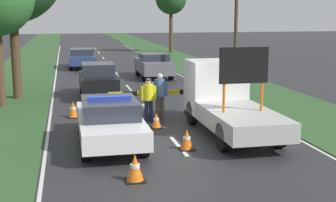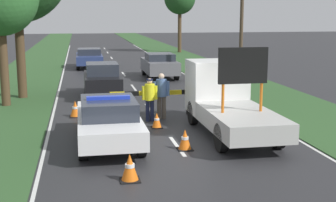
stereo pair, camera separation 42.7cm
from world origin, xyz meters
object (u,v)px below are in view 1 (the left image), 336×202
at_px(queued_car_suv_grey, 154,65).
at_px(traffic_cone_centre_front, 135,168).
at_px(traffic_cone_behind_barrier, 187,139).
at_px(police_officer, 149,96).
at_px(pedestrian_civilian, 160,92).
at_px(utility_pole, 237,3).
at_px(road_barrier, 151,95).
at_px(queued_car_hatch_blue, 82,58).
at_px(traffic_cone_near_truck, 73,109).
at_px(traffic_cone_near_police, 156,120).
at_px(police_car, 110,120).
at_px(work_truck, 226,100).
at_px(queued_car_sedan_black, 98,79).

bearing_deg(queued_car_suv_grey, traffic_cone_centre_front, 77.99).
bearing_deg(traffic_cone_behind_barrier, police_officer, 96.91).
distance_m(pedestrian_civilian, utility_pole, 10.20).
relative_size(traffic_cone_centre_front, traffic_cone_behind_barrier, 1.08).
distance_m(road_barrier, pedestrian_civilian, 0.65).
bearing_deg(queued_car_hatch_blue, traffic_cone_near_truck, 86.78).
relative_size(traffic_cone_near_police, queued_car_suv_grey, 0.13).
height_order(pedestrian_civilian, queued_car_hatch_blue, pedestrian_civilian).
bearing_deg(police_car, traffic_cone_near_police, 40.85).
bearing_deg(queued_car_hatch_blue, utility_pole, 128.57).
bearing_deg(traffic_cone_near_truck, road_barrier, -7.06).
height_order(road_barrier, police_officer, police_officer).
height_order(police_officer, pedestrian_civilian, pedestrian_civilian).
distance_m(work_truck, queued_car_sedan_black, 8.65).
height_order(traffic_cone_centre_front, queued_car_hatch_blue, queued_car_hatch_blue).
xyz_separation_m(traffic_cone_near_police, queued_car_sedan_black, (-1.59, 6.83, 0.58)).
distance_m(traffic_cone_near_police, traffic_cone_behind_barrier, 2.87).
distance_m(police_car, police_officer, 3.37).
height_order(traffic_cone_near_police, traffic_cone_behind_barrier, traffic_cone_behind_barrier).
relative_size(work_truck, utility_pole, 0.62).
xyz_separation_m(pedestrian_civilian, traffic_cone_behind_barrier, (-0.03, -4.26, -0.73)).
height_order(police_officer, queued_car_sedan_black, queued_car_sedan_black).
bearing_deg(queued_car_hatch_blue, queued_car_suv_grey, 124.32).
relative_size(traffic_cone_centre_front, traffic_cone_near_truck, 1.05).
relative_size(traffic_cone_near_police, queued_car_hatch_blue, 0.13).
xyz_separation_m(traffic_cone_behind_barrier, queued_car_sedan_black, (-1.97, 9.67, 0.54)).
distance_m(work_truck, utility_pole, 11.21).
height_order(police_car, traffic_cone_centre_front, police_car).
distance_m(work_truck, traffic_cone_near_police, 2.60).
relative_size(traffic_cone_near_truck, queued_car_sedan_black, 0.17).
distance_m(traffic_cone_near_police, traffic_cone_centre_front, 5.40).
bearing_deg(traffic_cone_centre_front, police_officer, 77.03).
bearing_deg(queued_car_suv_grey, police_officer, 78.50).
distance_m(pedestrian_civilian, traffic_cone_near_truck, 3.51).
xyz_separation_m(traffic_cone_near_truck, queued_car_sedan_black, (1.30, 4.45, 0.53)).
height_order(road_barrier, pedestrian_civilian, pedestrian_civilian).
relative_size(road_barrier, traffic_cone_behind_barrier, 5.47).
relative_size(queued_car_hatch_blue, utility_pole, 0.48).
distance_m(police_car, queued_car_hatch_blue, 21.08).
bearing_deg(pedestrian_civilian, traffic_cone_near_truck, 146.57).
distance_m(police_officer, traffic_cone_behind_barrier, 4.01).
bearing_deg(pedestrian_civilian, traffic_cone_near_police, -123.80).
bearing_deg(traffic_cone_centre_front, traffic_cone_near_truck, 100.15).
distance_m(queued_car_sedan_black, queued_car_hatch_blue, 12.46).
relative_size(work_truck, traffic_cone_near_truck, 8.47).
distance_m(work_truck, queued_car_hatch_blue, 20.62).
xyz_separation_m(work_truck, traffic_cone_near_truck, (-5.18, 3.27, -0.78)).
height_order(traffic_cone_near_police, queued_car_sedan_black, queued_car_sedan_black).
bearing_deg(pedestrian_civilian, police_officer, -163.45).
height_order(traffic_cone_near_police, traffic_cone_near_truck, traffic_cone_near_truck).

